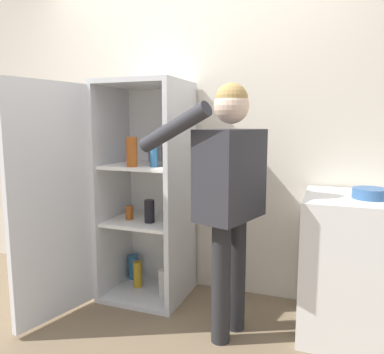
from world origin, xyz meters
TOP-DOWN VIEW (x-y plane):
  - ground_plane at (0.00, 0.00)m, footprint 12.00×12.00m
  - wall_back at (0.00, 0.98)m, footprint 7.00×0.06m
  - refrigerator at (-0.34, 0.57)m, footprint 0.80×1.15m
  - person at (0.48, 0.32)m, footprint 0.72×0.58m
  - counter at (1.22, 0.61)m, footprint 0.65×0.64m
  - bowl at (1.27, 0.57)m, footprint 0.20×0.20m

SIDE VIEW (x-z plane):
  - ground_plane at x=0.00m, z-range 0.00..0.00m
  - counter at x=1.22m, z-range 0.00..0.88m
  - refrigerator at x=-0.34m, z-range -0.01..1.62m
  - bowl at x=1.27m, z-range 0.88..0.95m
  - person at x=0.48m, z-range 0.19..1.75m
  - wall_back at x=0.00m, z-range 0.00..2.55m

